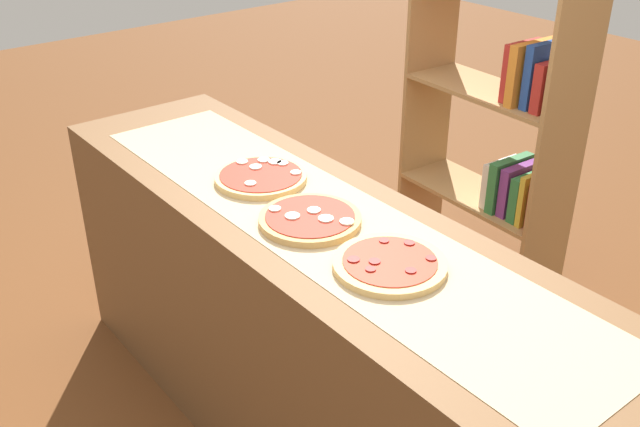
{
  "coord_description": "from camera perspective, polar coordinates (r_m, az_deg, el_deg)",
  "views": [
    {
      "loc": [
        1.52,
        -1.2,
        2.01
      ],
      "look_at": [
        0.0,
        0.0,
        0.96
      ],
      "focal_mm": 40.98,
      "sensor_mm": 36.0,
      "label": 1
    }
  ],
  "objects": [
    {
      "name": "counter",
      "position": [
        2.47,
        -0.0,
        -10.04
      ],
      "size": [
        2.43,
        0.62,
        0.94
      ],
      "primitive_type": "cube",
      "color": "brown",
      "rests_on": "ground_plane"
    },
    {
      "name": "parchment_paper",
      "position": [
        2.21,
        -0.0,
        -0.43
      ],
      "size": [
        2.04,
        0.44,
        0.0
      ],
      "primitive_type": "cube",
      "color": "tan",
      "rests_on": "counter"
    },
    {
      "name": "pizza_mozzarella_0",
      "position": [
        2.45,
        -4.63,
        2.86
      ],
      "size": [
        0.31,
        0.31,
        0.03
      ],
      "color": "#DBB26B",
      "rests_on": "parchment_paper"
    },
    {
      "name": "pizza_mozzarella_1",
      "position": [
        2.18,
        -0.78,
        -0.43
      ],
      "size": [
        0.31,
        0.31,
        0.03
      ],
      "color": "tan",
      "rests_on": "parchment_paper"
    },
    {
      "name": "pizza_pepperoni_2",
      "position": [
        1.98,
        5.47,
        -3.95
      ],
      "size": [
        0.31,
        0.31,
        0.03
      ],
      "color": "#DBB26B",
      "rests_on": "parchment_paper"
    },
    {
      "name": "bookshelf",
      "position": [
        3.24,
        14.08,
        4.24
      ],
      "size": [
        0.8,
        0.34,
        1.5
      ],
      "color": "#A87A47",
      "rests_on": "ground_plane"
    }
  ]
}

